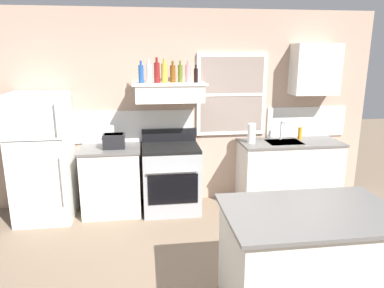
{
  "coord_description": "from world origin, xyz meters",
  "views": [
    {
      "loc": [
        -0.59,
        -2.77,
        2.12
      ],
      "look_at": [
        -0.05,
        1.2,
        1.1
      ],
      "focal_mm": 33.42,
      "sensor_mm": 36.0,
      "label": 1
    }
  ],
  "objects_px": {
    "bottle_blue_liqueur": "(141,74)",
    "kitchen_island": "(308,261)",
    "bottle_olive_oil_square": "(180,73)",
    "toaster": "(114,141)",
    "bottle_champagne_gold_foil": "(164,73)",
    "refrigerator": "(42,158)",
    "stove_range": "(171,177)",
    "bottle_rose_pink": "(188,73)",
    "bottle_balsamic_dark": "(196,75)",
    "bottle_clear_tall": "(149,73)",
    "bottle_red_label_wine": "(157,72)",
    "paper_towel_roll": "(252,133)",
    "bottle_amber_wine": "(173,73)",
    "dish_soap_bottle": "(300,133)"
  },
  "relations": [
    {
      "from": "bottle_amber_wine",
      "to": "bottle_champagne_gold_foil",
      "type": "bearing_deg",
      "value": -147.47
    },
    {
      "from": "bottle_rose_pink",
      "to": "bottle_olive_oil_square",
      "type": "bearing_deg",
      "value": 157.15
    },
    {
      "from": "toaster",
      "to": "bottle_clear_tall",
      "type": "bearing_deg",
      "value": 6.76
    },
    {
      "from": "bottle_blue_liqueur",
      "to": "bottle_clear_tall",
      "type": "relative_size",
      "value": 0.95
    },
    {
      "from": "paper_towel_roll",
      "to": "kitchen_island",
      "type": "relative_size",
      "value": 0.19
    },
    {
      "from": "bottle_blue_liqueur",
      "to": "bottle_amber_wine",
      "type": "xyz_separation_m",
      "value": [
        0.41,
        0.06,
        -0.0
      ]
    },
    {
      "from": "refrigerator",
      "to": "paper_towel_roll",
      "type": "bearing_deg",
      "value": 1.24
    },
    {
      "from": "toaster",
      "to": "bottle_blue_liqueur",
      "type": "xyz_separation_m",
      "value": [
        0.38,
        0.07,
        0.86
      ]
    },
    {
      "from": "toaster",
      "to": "paper_towel_roll",
      "type": "relative_size",
      "value": 1.1
    },
    {
      "from": "refrigerator",
      "to": "stove_range",
      "type": "distance_m",
      "value": 1.69
    },
    {
      "from": "refrigerator",
      "to": "stove_range",
      "type": "xyz_separation_m",
      "value": [
        1.65,
        0.02,
        -0.36
      ]
    },
    {
      "from": "bottle_rose_pink",
      "to": "bottle_balsamic_dark",
      "type": "height_order",
      "value": "bottle_rose_pink"
    },
    {
      "from": "refrigerator",
      "to": "bottle_champagne_gold_foil",
      "type": "relative_size",
      "value": 5.35
    },
    {
      "from": "bottle_amber_wine",
      "to": "bottle_olive_oil_square",
      "type": "distance_m",
      "value": 0.1
    },
    {
      "from": "bottle_amber_wine",
      "to": "toaster",
      "type": "bearing_deg",
      "value": -170.38
    },
    {
      "from": "bottle_olive_oil_square",
      "to": "bottle_rose_pink",
      "type": "relative_size",
      "value": 1.0
    },
    {
      "from": "bottle_balsamic_dark",
      "to": "bottle_champagne_gold_foil",
      "type": "bearing_deg",
      "value": -179.38
    },
    {
      "from": "bottle_champagne_gold_foil",
      "to": "kitchen_island",
      "type": "bearing_deg",
      "value": -65.47
    },
    {
      "from": "bottle_blue_liqueur",
      "to": "dish_soap_bottle",
      "type": "bearing_deg",
      "value": 1.74
    },
    {
      "from": "stove_range",
      "to": "dish_soap_bottle",
      "type": "relative_size",
      "value": 6.06
    },
    {
      "from": "bottle_champagne_gold_foil",
      "to": "dish_soap_bottle",
      "type": "bearing_deg",
      "value": 2.31
    },
    {
      "from": "bottle_blue_liqueur",
      "to": "kitchen_island",
      "type": "relative_size",
      "value": 0.2
    },
    {
      "from": "bottle_clear_tall",
      "to": "bottle_olive_oil_square",
      "type": "distance_m",
      "value": 0.42
    },
    {
      "from": "bottle_red_label_wine",
      "to": "bottle_amber_wine",
      "type": "height_order",
      "value": "bottle_red_label_wine"
    },
    {
      "from": "refrigerator",
      "to": "bottle_champagne_gold_foil",
      "type": "bearing_deg",
      "value": 2.95
    },
    {
      "from": "refrigerator",
      "to": "bottle_red_label_wine",
      "type": "distance_m",
      "value": 1.83
    },
    {
      "from": "bottle_blue_liqueur",
      "to": "bottle_champagne_gold_foil",
      "type": "xyz_separation_m",
      "value": [
        0.3,
        -0.01,
        0.01
      ]
    },
    {
      "from": "dish_soap_bottle",
      "to": "bottle_rose_pink",
      "type": "bearing_deg",
      "value": -178.71
    },
    {
      "from": "bottle_olive_oil_square",
      "to": "toaster",
      "type": "bearing_deg",
      "value": -170.92
    },
    {
      "from": "bottle_blue_liqueur",
      "to": "bottle_amber_wine",
      "type": "relative_size",
      "value": 1.03
    },
    {
      "from": "stove_range",
      "to": "bottle_clear_tall",
      "type": "bearing_deg",
      "value": 168.08
    },
    {
      "from": "stove_range",
      "to": "kitchen_island",
      "type": "bearing_deg",
      "value": -66.21
    },
    {
      "from": "bottle_amber_wine",
      "to": "dish_soap_bottle",
      "type": "xyz_separation_m",
      "value": [
        1.83,
        0.01,
        -0.86
      ]
    },
    {
      "from": "bottle_amber_wine",
      "to": "kitchen_island",
      "type": "height_order",
      "value": "bottle_amber_wine"
    },
    {
      "from": "bottle_red_label_wine",
      "to": "paper_towel_roll",
      "type": "xyz_separation_m",
      "value": [
        1.28,
        -0.04,
        -0.84
      ]
    },
    {
      "from": "toaster",
      "to": "bottle_balsamic_dark",
      "type": "bearing_deg",
      "value": 3.49
    },
    {
      "from": "bottle_balsamic_dark",
      "to": "dish_soap_bottle",
      "type": "distance_m",
      "value": 1.75
    },
    {
      "from": "refrigerator",
      "to": "paper_towel_roll",
      "type": "distance_m",
      "value": 2.79
    },
    {
      "from": "bottle_blue_liqueur",
      "to": "bottle_balsamic_dark",
      "type": "xyz_separation_m",
      "value": [
        0.71,
        -0.01,
        -0.02
      ]
    },
    {
      "from": "bottle_red_label_wine",
      "to": "bottle_balsamic_dark",
      "type": "height_order",
      "value": "bottle_red_label_wine"
    },
    {
      "from": "bottle_red_label_wine",
      "to": "bottle_amber_wine",
      "type": "bearing_deg",
      "value": 14.54
    },
    {
      "from": "refrigerator",
      "to": "bottle_clear_tall",
      "type": "distance_m",
      "value": 1.74
    },
    {
      "from": "bottle_balsamic_dark",
      "to": "kitchen_island",
      "type": "height_order",
      "value": "bottle_balsamic_dark"
    },
    {
      "from": "refrigerator",
      "to": "bottle_olive_oil_square",
      "type": "relative_size",
      "value": 5.87
    },
    {
      "from": "bottle_champagne_gold_foil",
      "to": "paper_towel_roll",
      "type": "bearing_deg",
      "value": -1.04
    },
    {
      "from": "toaster",
      "to": "stove_range",
      "type": "height_order",
      "value": "toaster"
    },
    {
      "from": "bottle_olive_oil_square",
      "to": "kitchen_island",
      "type": "distance_m",
      "value": 2.82
    },
    {
      "from": "toaster",
      "to": "bottle_blue_liqueur",
      "type": "relative_size",
      "value": 1.05
    },
    {
      "from": "bottle_red_label_wine",
      "to": "toaster",
      "type": "bearing_deg",
      "value": -172.17
    },
    {
      "from": "bottle_red_label_wine",
      "to": "bottle_rose_pink",
      "type": "xyz_separation_m",
      "value": [
        0.4,
        0.02,
        -0.02
      ]
    }
  ]
}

